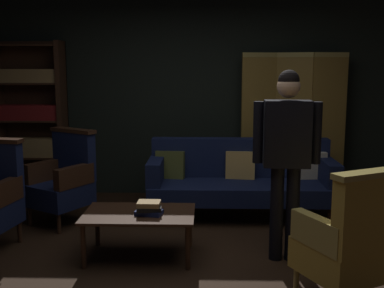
{
  "coord_description": "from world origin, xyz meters",
  "views": [
    {
      "loc": [
        0.13,
        -3.98,
        1.73
      ],
      "look_at": [
        0.0,
        0.8,
        0.95
      ],
      "focal_mm": 44.71,
      "sensor_mm": 36.0,
      "label": 1
    }
  ],
  "objects_px": {
    "armchair_gilt_accent": "(350,241)",
    "standing_figure": "(287,148)",
    "book_navy_cloth": "(149,212)",
    "book_black_cloth": "(149,208)",
    "folding_screen": "(293,125)",
    "bookshelf": "(31,119)",
    "armchair_wing_left": "(64,180)",
    "velvet_couch": "(241,177)",
    "book_tan_leather": "(149,204)",
    "coffee_table": "(139,217)"
  },
  "relations": [
    {
      "from": "standing_figure",
      "to": "book_black_cloth",
      "type": "bearing_deg",
      "value": -178.15
    },
    {
      "from": "folding_screen",
      "to": "book_tan_leather",
      "type": "bearing_deg",
      "value": -128.62
    },
    {
      "from": "bookshelf",
      "to": "standing_figure",
      "type": "bearing_deg",
      "value": -34.21
    },
    {
      "from": "standing_figure",
      "to": "velvet_couch",
      "type": "bearing_deg",
      "value": 102.86
    },
    {
      "from": "folding_screen",
      "to": "bookshelf",
      "type": "relative_size",
      "value": 0.93
    },
    {
      "from": "book_navy_cloth",
      "to": "book_tan_leather",
      "type": "xyz_separation_m",
      "value": [
        0.0,
        0.0,
        0.08
      ]
    },
    {
      "from": "armchair_wing_left",
      "to": "book_black_cloth",
      "type": "relative_size",
      "value": 4.72
    },
    {
      "from": "folding_screen",
      "to": "book_navy_cloth",
      "type": "relative_size",
      "value": 8.21
    },
    {
      "from": "coffee_table",
      "to": "standing_figure",
      "type": "relative_size",
      "value": 0.59
    },
    {
      "from": "book_navy_cloth",
      "to": "book_black_cloth",
      "type": "distance_m",
      "value": 0.04
    },
    {
      "from": "bookshelf",
      "to": "book_black_cloth",
      "type": "bearing_deg",
      "value": -49.3
    },
    {
      "from": "book_tan_leather",
      "to": "book_black_cloth",
      "type": "bearing_deg",
      "value": 0.0
    },
    {
      "from": "armchair_gilt_accent",
      "to": "standing_figure",
      "type": "bearing_deg",
      "value": 111.55
    },
    {
      "from": "bookshelf",
      "to": "velvet_couch",
      "type": "xyz_separation_m",
      "value": [
        2.7,
        -0.74,
        -0.6
      ]
    },
    {
      "from": "armchair_gilt_accent",
      "to": "bookshelf",
      "type": "bearing_deg",
      "value": 139.19
    },
    {
      "from": "book_tan_leather",
      "to": "folding_screen",
      "type": "bearing_deg",
      "value": 51.38
    },
    {
      "from": "standing_figure",
      "to": "armchair_wing_left",
      "type": "bearing_deg",
      "value": 156.84
    },
    {
      "from": "velvet_couch",
      "to": "coffee_table",
      "type": "distance_m",
      "value": 1.63
    },
    {
      "from": "bookshelf",
      "to": "book_tan_leather",
      "type": "xyz_separation_m",
      "value": [
        1.78,
        -2.08,
        -0.53
      ]
    },
    {
      "from": "velvet_couch",
      "to": "bookshelf",
      "type": "bearing_deg",
      "value": 164.68
    },
    {
      "from": "bookshelf",
      "to": "armchair_gilt_accent",
      "type": "relative_size",
      "value": 1.97
    },
    {
      "from": "bookshelf",
      "to": "armchair_wing_left",
      "type": "bearing_deg",
      "value": -55.88
    },
    {
      "from": "book_tan_leather",
      "to": "armchair_gilt_accent",
      "type": "bearing_deg",
      "value": -27.31
    },
    {
      "from": "bookshelf",
      "to": "armchair_gilt_accent",
      "type": "height_order",
      "value": "bookshelf"
    },
    {
      "from": "velvet_couch",
      "to": "standing_figure",
      "type": "xyz_separation_m",
      "value": [
        0.3,
        -1.3,
        0.57
      ]
    },
    {
      "from": "folding_screen",
      "to": "bookshelf",
      "type": "distance_m",
      "value": 3.41
    },
    {
      "from": "book_navy_cloth",
      "to": "book_tan_leather",
      "type": "bearing_deg",
      "value": 0.0
    },
    {
      "from": "velvet_couch",
      "to": "armchair_wing_left",
      "type": "distance_m",
      "value": 2.01
    },
    {
      "from": "armchair_wing_left",
      "to": "standing_figure",
      "type": "relative_size",
      "value": 0.61
    },
    {
      "from": "armchair_wing_left",
      "to": "book_tan_leather",
      "type": "bearing_deg",
      "value": -43.56
    },
    {
      "from": "armchair_gilt_accent",
      "to": "armchair_wing_left",
      "type": "height_order",
      "value": "same"
    },
    {
      "from": "coffee_table",
      "to": "armchair_gilt_accent",
      "type": "distance_m",
      "value": 1.85
    },
    {
      "from": "bookshelf",
      "to": "armchair_wing_left",
      "type": "xyz_separation_m",
      "value": [
        0.72,
        -1.06,
        -0.56
      ]
    },
    {
      "from": "book_navy_cloth",
      "to": "bookshelf",
      "type": "bearing_deg",
      "value": 130.7
    },
    {
      "from": "coffee_table",
      "to": "armchair_gilt_accent",
      "type": "relative_size",
      "value": 0.96
    },
    {
      "from": "folding_screen",
      "to": "book_navy_cloth",
      "type": "height_order",
      "value": "folding_screen"
    },
    {
      "from": "bookshelf",
      "to": "armchair_wing_left",
      "type": "distance_m",
      "value": 1.4
    },
    {
      "from": "coffee_table",
      "to": "velvet_couch",
      "type": "bearing_deg",
      "value": 51.61
    },
    {
      "from": "armchair_gilt_accent",
      "to": "armchair_wing_left",
      "type": "bearing_deg",
      "value": 145.24
    },
    {
      "from": "armchair_wing_left",
      "to": "book_black_cloth",
      "type": "bearing_deg",
      "value": -43.56
    },
    {
      "from": "coffee_table",
      "to": "armchair_wing_left",
      "type": "xyz_separation_m",
      "value": [
        -0.97,
        0.95,
        0.12
      ]
    },
    {
      "from": "bookshelf",
      "to": "book_black_cloth",
      "type": "distance_m",
      "value": 2.8
    },
    {
      "from": "coffee_table",
      "to": "book_tan_leather",
      "type": "height_order",
      "value": "book_tan_leather"
    },
    {
      "from": "folding_screen",
      "to": "standing_figure",
      "type": "distance_m",
      "value": 2.04
    },
    {
      "from": "folding_screen",
      "to": "velvet_couch",
      "type": "bearing_deg",
      "value": -135.44
    },
    {
      "from": "standing_figure",
      "to": "folding_screen",
      "type": "bearing_deg",
      "value": 78.25
    },
    {
      "from": "folding_screen",
      "to": "bookshelf",
      "type": "xyz_separation_m",
      "value": [
        -3.41,
        0.04,
        0.07
      ]
    },
    {
      "from": "armchair_gilt_accent",
      "to": "book_navy_cloth",
      "type": "relative_size",
      "value": 4.5
    },
    {
      "from": "book_navy_cloth",
      "to": "armchair_wing_left",
      "type": "bearing_deg",
      "value": 136.44
    },
    {
      "from": "standing_figure",
      "to": "book_navy_cloth",
      "type": "height_order",
      "value": "standing_figure"
    }
  ]
}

